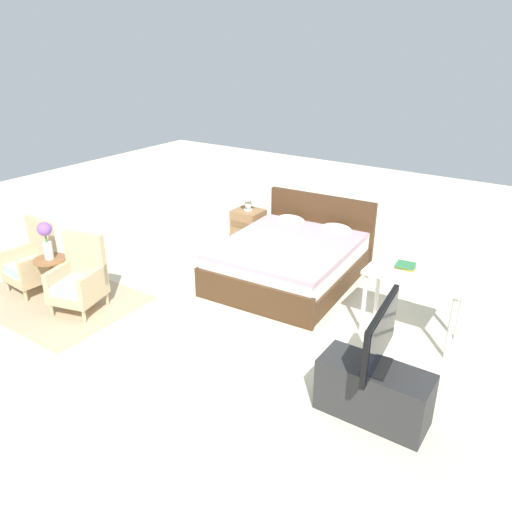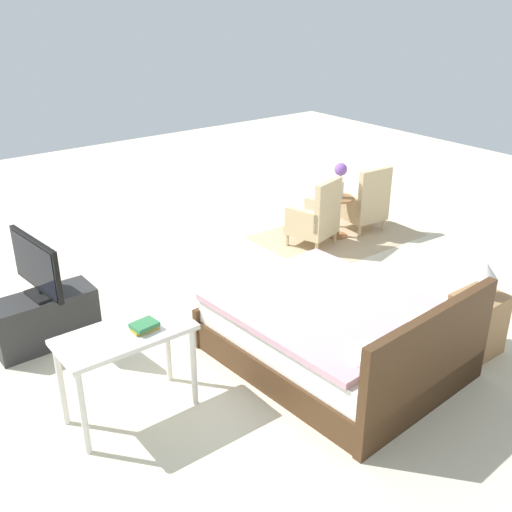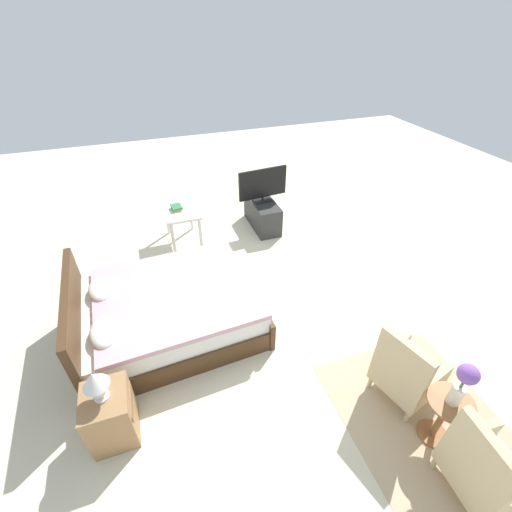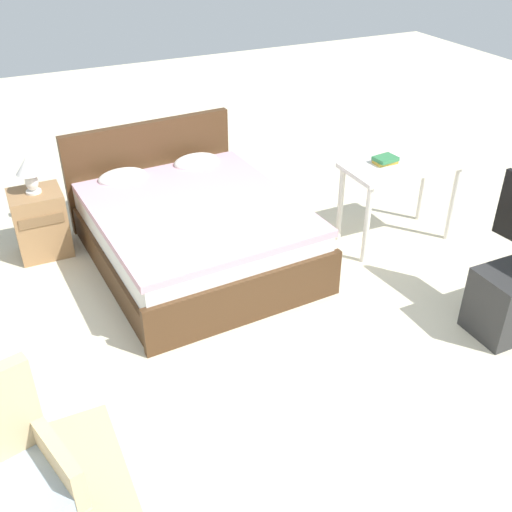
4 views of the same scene
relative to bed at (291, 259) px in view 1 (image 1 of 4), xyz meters
name	(u,v)px [view 1 (image 1 of 4)]	position (x,y,z in m)	size (l,w,h in m)	color
ground_plane	(232,311)	(-0.14, -1.18, -0.30)	(16.00, 16.00, 0.00)	beige
floor_rug	(57,299)	(-2.18, -2.19, -0.29)	(2.10, 1.50, 0.01)	tan
bed	(291,259)	(0.00, 0.00, 0.00)	(1.77, 2.17, 0.96)	#472D19
armchair_by_window_left	(33,262)	(-2.66, -2.13, 0.08)	(0.58, 0.58, 0.92)	#CCB284
armchair_by_window_right	(79,280)	(-1.72, -2.13, 0.08)	(0.66, 0.66, 0.92)	#CCB284
side_table	(53,274)	(-2.18, -2.18, 0.06)	(0.40, 0.40, 0.57)	#936038
flower_vase	(46,237)	(-2.18, -2.18, 0.56)	(0.17, 0.17, 0.48)	silver
nightstand	(248,228)	(-1.17, 0.66, 0.00)	(0.44, 0.41, 0.60)	#997047
table_lamp	(248,197)	(-1.17, 0.66, 0.51)	(0.22, 0.22, 0.33)	silver
tv_stand	(373,392)	(1.97, -1.96, -0.04)	(0.96, 0.40, 0.51)	#2D2D2D
tv_flatscreen	(380,337)	(1.97, -1.96, 0.52)	(0.23, 0.88, 0.59)	black
vanity_desk	(415,284)	(1.81, -0.50, 0.35)	(1.04, 0.52, 0.77)	silver
book_stack	(406,266)	(1.67, -0.43, 0.50)	(0.21, 0.17, 0.06)	#B79333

